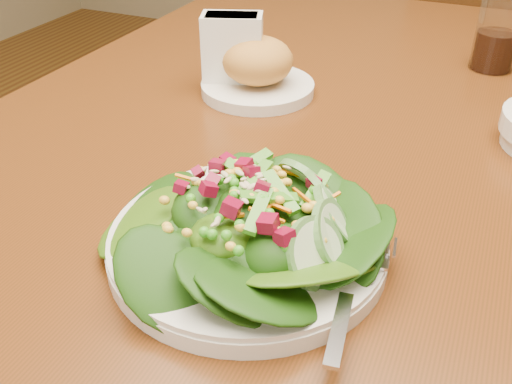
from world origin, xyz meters
The scene contains 6 objects.
dining_table centered at (0.00, 0.00, 0.65)m, with size 0.90×1.40×0.75m.
chair_far centered at (0.16, 1.05, 0.52)m, with size 0.53×0.54×0.99m.
salad_plate centered at (0.05, -0.29, 0.78)m, with size 0.27×0.27×0.08m.
bread_plate centered at (-0.10, 0.06, 0.79)m, with size 0.17×0.17×0.09m.
drinking_glass centered at (0.21, 0.31, 0.80)m, with size 0.07×0.07×0.12m.
napkin_holder centered at (-0.14, 0.06, 0.81)m, with size 0.10×0.08×0.12m.
Camera 1 is at (0.22, -0.68, 1.10)m, focal length 40.00 mm.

